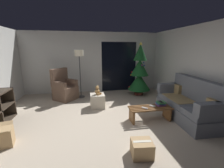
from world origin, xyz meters
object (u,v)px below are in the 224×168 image
cardboard_box_taped_mid_floor (142,148)px  teddy_bear_honey (97,91)px  remote_silver (145,108)px  book_stack (161,104)px  armchair (64,89)px  floor_lamp (79,58)px  cardboard_box_open_near_shelf (1,138)px  ottoman (97,101)px  couch (188,104)px  remote_white (152,106)px  christmas_tree (140,72)px  coffee_table (150,111)px  cell_phone (161,102)px

cardboard_box_taped_mid_floor → teddy_bear_honey: bearing=103.5°
remote_silver → teddy_bear_honey: bearing=90.0°
book_stack → armchair: armchair is taller
remote_silver → floor_lamp: bearing=82.1°
armchair → cardboard_box_open_near_shelf: armchair is taller
remote_silver → armchair: armchair is taller
cardboard_box_taped_mid_floor → ottoman: bearing=103.6°
couch → teddy_bear_honey: bearing=153.1°
remote_white → armchair: bearing=92.2°
ottoman → cardboard_box_taped_mid_floor: size_ratio=1.12×
christmas_tree → floor_lamp: 2.38m
book_stack → ottoman: (-1.59, 1.06, -0.20)m
remote_white → remote_silver: (-0.26, -0.10, 0.00)m
cardboard_box_open_near_shelf → cardboard_box_taped_mid_floor: (2.55, -0.74, -0.04)m
remote_white → remote_silver: same height
armchair → coffee_table: bearing=-42.0°
armchair → floor_lamp: bearing=11.0°
ottoman → cell_phone: bearing=-33.9°
cell_phone → teddy_bear_honey: size_ratio=0.50×
teddy_bear_honey → cardboard_box_taped_mid_floor: bearing=-76.5°
remote_silver → armchair: size_ratio=0.14×
christmas_tree → floor_lamp: christmas_tree is taller
remote_silver → remote_white: bearing=-21.5°
cell_phone → cardboard_box_open_near_shelf: cell_phone is taller
coffee_table → remote_white: bearing=29.3°
cell_phone → book_stack: bearing=45.4°
remote_silver → cell_phone: size_ratio=1.08×
christmas_tree → cardboard_box_taped_mid_floor: (-1.20, -3.40, -0.78)m
remote_silver → christmas_tree: size_ratio=0.07×
cell_phone → ottoman: 1.93m
cardboard_box_open_near_shelf → ottoman: bearing=39.0°
cell_phone → armchair: size_ratio=0.13×
armchair → cardboard_box_taped_mid_floor: (1.69, -3.38, -0.26)m
christmas_tree → ottoman: christmas_tree is taller
couch → armchair: bearing=147.3°
floor_lamp → teddy_bear_honey: (0.54, -1.16, -0.95)m
coffee_table → christmas_tree: (0.50, 2.18, 0.67)m
remote_white → coffee_table: bearing=162.0°
remote_silver → floor_lamp: 3.05m
remote_silver → book_stack: bearing=-29.8°
christmas_tree → ottoman: (-1.77, -1.06, -0.70)m
coffee_table → christmas_tree: 2.34m
couch → floor_lamp: bearing=140.7°
cardboard_box_open_near_shelf → cardboard_box_taped_mid_floor: 2.66m
remote_silver → book_stack: book_stack is taller
cell_phone → teddy_bear_honey: (-1.58, 1.06, 0.08)m
coffee_table → cardboard_box_open_near_shelf: size_ratio=2.01×
floor_lamp → cardboard_box_taped_mid_floor: 3.91m
coffee_table → remote_white: size_ratio=7.05×
floor_lamp → ottoman: bearing=-65.2°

